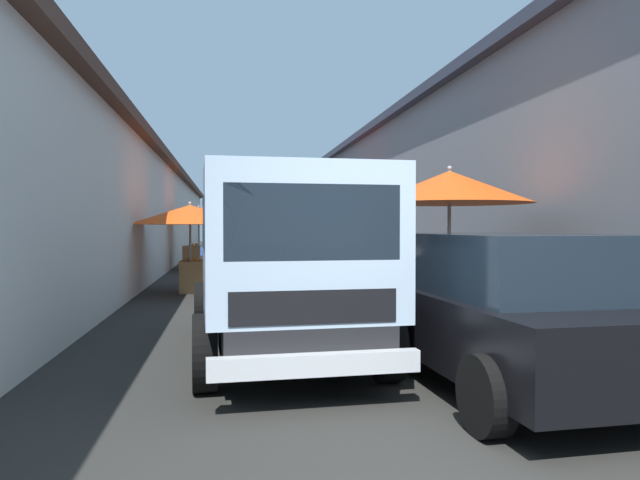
# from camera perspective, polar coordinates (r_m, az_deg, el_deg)

# --- Properties ---
(ground) EXTENTS (90.00, 90.00, 0.00)m
(ground) POSITION_cam_1_polar(r_m,az_deg,el_deg) (16.64, -3.99, -3.92)
(ground) COLOR #282826
(building_left_whitewash) EXTENTS (49.80, 7.50, 3.83)m
(building_left_whitewash) POSITION_cam_1_polar(r_m,az_deg,el_deg) (19.55, -25.36, 2.39)
(building_left_whitewash) COLOR silver
(building_left_whitewash) RESTS_ON ground
(building_right_concrete) EXTENTS (49.80, 7.50, 4.98)m
(building_right_concrete) POSITION_cam_1_polar(r_m,az_deg,el_deg) (20.57, 15.12, 4.00)
(building_right_concrete) COLOR gray
(building_right_concrete) RESTS_ON ground
(fruit_stall_far_right) EXTENTS (2.48, 2.48, 2.43)m
(fruit_stall_far_right) POSITION_cam_1_polar(r_m,az_deg,el_deg) (8.99, 12.72, 3.55)
(fruit_stall_far_right) COLOR #9E9EA3
(fruit_stall_far_right) RESTS_ON ground
(fruit_stall_near_left) EXTENTS (2.80, 2.80, 2.09)m
(fruit_stall_near_left) POSITION_cam_1_polar(r_m,az_deg,el_deg) (13.70, -12.51, 1.79)
(fruit_stall_near_left) COLOR #9E9EA3
(fruit_stall_near_left) RESTS_ON ground
(fruit_stall_near_right) EXTENTS (2.67, 2.67, 2.32)m
(fruit_stall_near_right) POSITION_cam_1_polar(r_m,az_deg,el_deg) (20.29, 2.32, 2.00)
(fruit_stall_near_right) COLOR #9E9EA3
(fruit_stall_near_right) RESTS_ON ground
(fruit_stall_mid_lane) EXTENTS (2.70, 2.70, 2.27)m
(fruit_stall_mid_lane) POSITION_cam_1_polar(r_m,az_deg,el_deg) (21.10, -11.88, 1.98)
(fruit_stall_mid_lane) COLOR #9E9EA3
(fruit_stall_mid_lane) RESTS_ON ground
(hatchback_car) EXTENTS (3.99, 2.08, 1.45)m
(hatchback_car) POSITION_cam_1_polar(r_m,az_deg,el_deg) (5.94, 17.52, -6.30)
(hatchback_car) COLOR black
(hatchback_car) RESTS_ON ground
(delivery_truck) EXTENTS (5.00, 2.16, 2.08)m
(delivery_truck) POSITION_cam_1_polar(r_m,az_deg,el_deg) (6.20, -3.19, -3.12)
(delivery_truck) COLOR black
(delivery_truck) RESTS_ON ground
(vendor_by_crates) EXTENTS (0.62, 0.32, 1.62)m
(vendor_by_crates) POSITION_cam_1_polar(r_m,az_deg,el_deg) (13.58, -5.93, -1.15)
(vendor_by_crates) COLOR #232328
(vendor_by_crates) RESTS_ON ground
(parked_scooter) EXTENTS (1.69, 0.34, 1.14)m
(parked_scooter) POSITION_cam_1_polar(r_m,az_deg,el_deg) (16.48, -11.22, -2.43)
(parked_scooter) COLOR black
(parked_scooter) RESTS_ON ground
(plastic_stool) EXTENTS (0.30, 0.30, 0.43)m
(plastic_stool) POSITION_cam_1_polar(r_m,az_deg,el_deg) (8.72, -5.16, -6.55)
(plastic_stool) COLOR red
(plastic_stool) RESTS_ON ground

